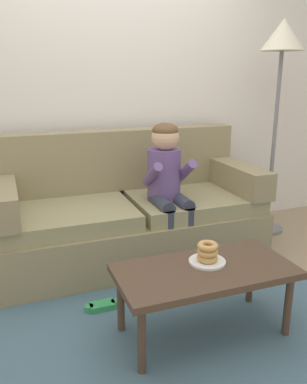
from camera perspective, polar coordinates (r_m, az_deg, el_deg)
ground at (r=2.66m, az=1.40°, el=-16.42°), size 10.00×10.00×0.00m
wall_back at (r=3.57m, az=-7.16°, el=15.62°), size 8.00×0.10×2.80m
area_rug at (r=2.47m, az=3.69°, el=-19.23°), size 2.31×1.75×0.01m
couch at (r=3.24m, az=-3.59°, el=-3.19°), size 2.08×0.90×1.01m
coffee_table at (r=2.28m, az=7.37°, el=-11.80°), size 0.99×0.49×0.42m
person_child at (r=3.04m, az=2.06°, el=1.69°), size 0.34×0.58×1.10m
plate at (r=2.31m, az=7.70°, el=-9.86°), size 0.21×0.21×0.01m
donut at (r=2.30m, az=7.73°, el=-9.30°), size 0.16×0.16×0.04m
donut_second at (r=2.28m, az=7.76°, el=-8.49°), size 0.16×0.16×0.04m
donut_third at (r=2.27m, az=7.80°, el=-7.66°), size 0.17×0.17×0.04m
toy_controller at (r=2.66m, az=-7.35°, el=-15.99°), size 0.23×0.09×0.05m
floor_lamp at (r=3.77m, az=17.89°, el=18.24°), size 0.37×0.37×1.90m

